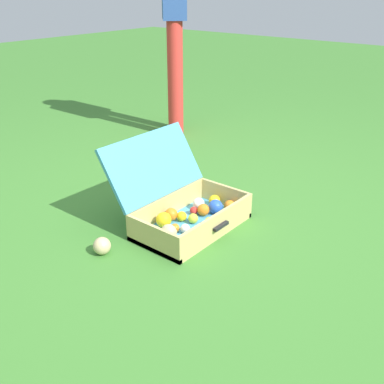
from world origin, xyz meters
name	(u,v)px	position (x,y,z in m)	size (l,w,h in m)	color
ground_plane	(200,221)	(0.00, 0.00, 0.00)	(16.00, 16.00, 0.00)	#3D7A2D
open_suitcase	(183,207)	(-0.08, 0.05, 0.10)	(0.61, 0.57, 0.45)	#4799C6
stray_ball_on_grass	(102,246)	(-0.55, 0.16, 0.04)	(0.09, 0.09, 0.09)	#D1B784
bystander_person	(174,9)	(1.13, 1.16, 0.99)	(0.36, 0.35, 1.72)	red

